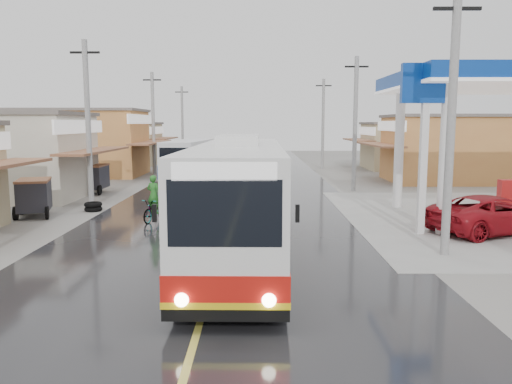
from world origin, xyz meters
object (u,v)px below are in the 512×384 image
(jeepney, at_px, (493,214))
(tyre_stack, at_px, (93,207))
(second_bus, at_px, (189,158))
(tricycle_far, at_px, (94,177))
(tricycle_near, at_px, (34,195))
(coach_bus, at_px, (240,199))
(cyclist, at_px, (155,206))

(jeepney, relative_size, tyre_stack, 6.19)
(second_bus, distance_m, jeepney, 22.96)
(jeepney, distance_m, tricycle_far, 21.39)
(jeepney, bearing_deg, tricycle_near, 57.83)
(coach_bus, distance_m, tyre_stack, 10.82)
(coach_bus, distance_m, second_bus, 22.08)
(second_bus, bearing_deg, jeepney, -47.64)
(tricycle_near, bearing_deg, jeepney, -26.68)
(cyclist, bearing_deg, coach_bus, -38.55)
(second_bus, bearing_deg, tricycle_near, -102.57)
(tricycle_far, xyz_separation_m, tyre_stack, (1.97, -6.14, -0.75))
(second_bus, xyz_separation_m, jeepney, (13.92, -18.24, -0.81))
(second_bus, relative_size, tyre_stack, 10.52)
(coach_bus, distance_m, jeepney, 10.02)
(tricycle_near, height_order, tyre_stack, tricycle_near)
(cyclist, distance_m, tricycle_far, 10.18)
(cyclist, distance_m, tyre_stack, 4.25)
(coach_bus, xyz_separation_m, second_bus, (-4.55, 21.60, -0.27))
(tricycle_near, height_order, tricycle_far, tricycle_far)
(jeepney, relative_size, tricycle_far, 2.32)
(jeepney, bearing_deg, second_bus, 14.96)
(tyre_stack, bearing_deg, second_bus, 79.16)
(second_bus, relative_size, jeepney, 1.70)
(tyre_stack, bearing_deg, jeepney, -15.49)
(cyclist, bearing_deg, jeepney, 7.85)
(second_bus, distance_m, tricycle_near, 15.77)
(coach_bus, bearing_deg, tyre_stack, 132.56)
(coach_bus, distance_m, cyclist, 6.72)
(coach_bus, distance_m, tricycle_near, 11.43)
(coach_bus, xyz_separation_m, tyre_stack, (-7.17, 7.94, -1.58))
(jeepney, bearing_deg, coach_bus, 87.33)
(second_bus, distance_m, tricycle_far, 8.83)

